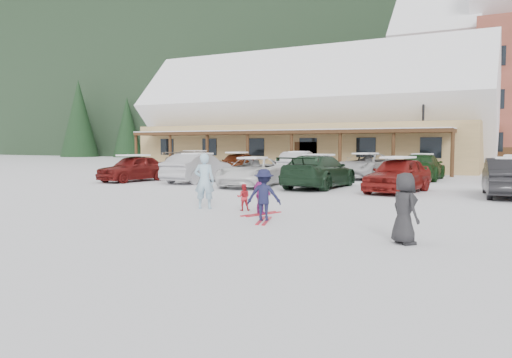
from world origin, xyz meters
The scene contains 25 objects.
ground centered at (0.00, 0.00, 0.00)m, with size 160.00×160.00×0.00m, color white.
forested_hillside centered at (0.00, 85.00, 19.00)m, with size 300.00×70.00×38.00m, color black.
day_lodge centered at (-9.00, 27.96, 3.94)m, with size 29.12×12.50×10.38m.
lamp_post centered at (1.31, 23.99, 3.49)m, with size 0.50×0.25×6.17m.
conifer_0 centered at (-26.00, 30.00, 5.69)m, with size 4.40×4.40×10.20m.
conifer_2 centered at (-30.00, 42.00, 6.83)m, with size 5.28×5.28×12.24m.
conifer_3 centered at (6.00, 44.00, 5.12)m, with size 3.96×3.96×9.18m.
adult_skier centered at (-1.55, 1.03, 0.88)m, with size 0.64×0.42×1.75m, color #9DC4D9.
toddler_red centered at (-0.23, 1.19, 0.41)m, with size 0.40×0.31×0.83m, color red.
child_navy centered at (1.27, -0.41, 0.69)m, with size 0.89×0.51×1.38m, color #161838.
skis_child_navy centered at (1.27, -0.41, 0.01)m, with size 0.20×1.40×0.03m, color red.
child_magenta centered at (0.63, 0.70, 0.60)m, with size 0.70×0.29×1.20m, color #A52782.
skis_child_magenta centered at (0.63, 0.70, 0.01)m, with size 0.20×1.40×0.03m, color red.
bystander_dark centered at (5.15, -1.76, 0.73)m, with size 0.71×0.46×1.46m, color black.
parked_car_0 centered at (-11.42, 8.93, 0.72)m, with size 1.70×4.22×1.44m, color maroon.
parked_car_1 centered at (-7.89, 9.95, 0.77)m, with size 1.63×4.67×1.54m, color #A7A7AC.
parked_car_2 centered at (-4.12, 9.09, 0.69)m, with size 2.30×4.99×1.39m, color white.
parked_car_3 centered at (-0.98, 9.73, 0.77)m, with size 2.16×5.31×1.54m, color #19311F.
parked_car_4 centered at (2.73, 9.23, 0.75)m, with size 1.76×4.38×1.49m, color maroon.
parked_car_5 centered at (6.84, 9.37, 0.75)m, with size 1.59×4.56×1.50m, color black.
parked_car_7 centered at (-13.33, 17.58, 0.78)m, with size 2.19×5.38×1.56m, color gray.
parked_car_8 centered at (-9.55, 17.02, 0.74)m, with size 1.75×4.36×1.49m, color #58210E.
parked_car_9 centered at (-5.16, 17.37, 0.78)m, with size 1.65×4.72×1.55m, color #B7B7BC.
parked_car_10 centered at (-0.81, 17.06, 0.75)m, with size 2.48×5.37×1.49m, color #BABABA.
parked_car_11 centered at (2.39, 17.31, 0.74)m, with size 2.06×5.08×1.47m, color #163A16.
Camera 1 is at (7.14, -12.05, 2.03)m, focal length 35.00 mm.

